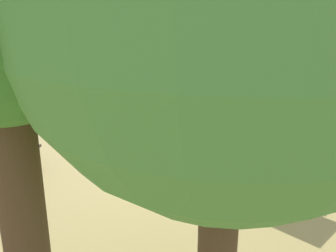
% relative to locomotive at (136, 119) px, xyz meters
% --- Properties ---
extents(ground_plane, '(60.00, 60.00, 0.00)m').
position_rel_locomotive_xyz_m(ground_plane, '(0.00, -1.28, -0.49)').
color(ground_plane, '#A38C51').
extents(track, '(0.67, 6.40, 0.04)m').
position_rel_locomotive_xyz_m(track, '(0.00, -1.22, -0.47)').
color(track, gray).
rests_on(track, ground_plane).
extents(locomotive, '(0.63, 1.44, 1.06)m').
position_rel_locomotive_xyz_m(locomotive, '(0.00, 0.00, 0.00)').
color(locomotive, black).
rests_on(locomotive, ground_plane).
extents(passenger_car, '(0.73, 2.70, 0.97)m').
position_rel_locomotive_xyz_m(passenger_car, '(0.00, -2.12, -0.07)').
color(passenger_car, '#3F3F3F').
rests_on(passenger_car, ground_plane).
extents(conductor_person, '(0.30, 0.30, 1.62)m').
position_rel_locomotive_xyz_m(conductor_person, '(1.01, -0.57, 0.47)').
color(conductor_person, '#282D47').
rests_on(conductor_person, ground_plane).
extents(park_bench, '(1.36, 0.84, 0.82)m').
position_rel_locomotive_xyz_m(park_bench, '(-2.94, 0.10, -0.07)').
color(park_bench, brown).
rests_on(park_bench, ground_plane).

